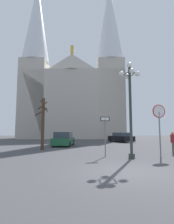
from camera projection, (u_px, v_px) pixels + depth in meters
ground_plane at (132, 172)px, 6.84m from camera, size 120.00×120.00×0.00m
cathedral at (73, 86)px, 40.11m from camera, size 22.44×12.60×36.32m
stop_sign at (159, 120)px, 11.10m from camera, size 0.84×0.15×3.24m
one_way_arrow_sign at (105, 131)px, 11.10m from camera, size 0.60×0.11×2.47m
street_lamp at (130, 99)px, 10.55m from camera, size 1.29×1.29×5.75m
bare_tree at (43, 122)px, 15.24m from camera, size 1.25×1.27×4.43m
parked_car_near_green at (64, 139)px, 19.17m from camera, size 2.23×4.37×1.49m
parked_car_far_black at (121, 137)px, 26.01m from camera, size 3.29×4.76×1.38m
pedestrian_walking at (173, 140)px, 12.45m from camera, size 0.32×0.32×1.56m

